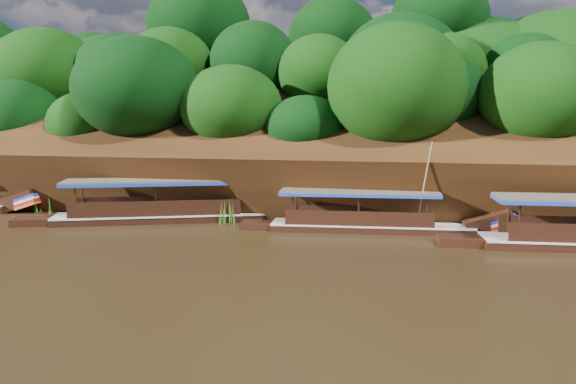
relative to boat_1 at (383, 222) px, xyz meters
name	(u,v)px	position (x,y,z in m)	size (l,w,h in m)	color
ground	(325,272)	(-1.62, -8.56, -0.49)	(160.00, 160.00, 0.00)	black
riverbank	(376,171)	(-1.64, 14.17, 1.40)	(120.00, 30.06, 19.40)	black
boat_1	(383,222)	(0.00, 0.00, 0.00)	(12.68, 3.20, 5.23)	black
boat_2	(186,211)	(-11.51, 0.45, 0.07)	(15.21, 7.83, 6.65)	black
reeds	(308,209)	(-4.32, 1.10, 0.40)	(50.33, 2.71, 2.15)	#2D6218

